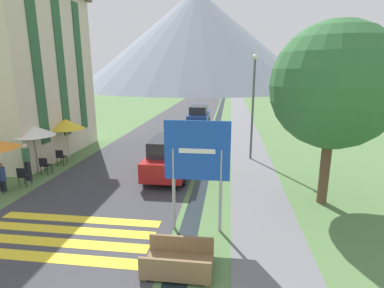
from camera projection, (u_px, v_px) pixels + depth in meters
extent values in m
plane|color=#517542|center=(200.00, 132.00, 24.48)|extent=(160.00, 160.00, 0.00)
cube|color=#38383D|center=(187.00, 114.00, 34.42)|extent=(6.40, 60.00, 0.01)
cube|color=slate|center=(241.00, 115.00, 33.68)|extent=(2.20, 60.00, 0.01)
cube|color=black|center=(219.00, 115.00, 33.97)|extent=(0.60, 60.00, 0.00)
cube|color=yellow|center=(43.00, 257.00, 8.00)|extent=(5.44, 0.44, 0.01)
cube|color=yellow|center=(57.00, 242.00, 8.67)|extent=(5.44, 0.44, 0.01)
cube|color=yellow|center=(70.00, 230.00, 9.35)|extent=(5.44, 0.44, 0.01)
cube|color=yellow|center=(81.00, 219.00, 10.02)|extent=(5.44, 0.44, 0.01)
cone|color=gray|center=(197.00, 40.00, 82.85)|extent=(64.67, 64.67, 26.21)
cube|color=beige|center=(19.00, 68.00, 16.72)|extent=(4.93, 7.66, 10.04)
cube|color=#285633|center=(37.00, 67.00, 14.39)|extent=(0.06, 0.70, 7.53)
cube|color=#285633|center=(61.00, 67.00, 16.42)|extent=(0.06, 0.70, 7.53)
cube|color=#285633|center=(80.00, 68.00, 18.45)|extent=(0.06, 0.70, 7.53)
cylinder|color=#9E9EA3|center=(174.00, 189.00, 9.18)|extent=(0.10, 0.10, 2.61)
cylinder|color=#9E9EA3|center=(221.00, 192.00, 9.00)|extent=(0.10, 0.10, 2.61)
cube|color=#1947B7|center=(197.00, 151.00, 8.77)|extent=(1.96, 0.05, 1.80)
cube|color=white|center=(197.00, 151.00, 8.75)|extent=(1.08, 0.02, 0.14)
cube|color=brown|center=(178.00, 266.00, 7.43)|extent=(1.70, 1.10, 0.12)
cube|color=brown|center=(174.00, 269.00, 6.87)|extent=(1.70, 0.08, 0.45)
cube|color=brown|center=(181.00, 244.00, 7.85)|extent=(1.70, 0.08, 0.45)
cube|color=brown|center=(148.00, 267.00, 7.55)|extent=(0.16, 0.99, 0.08)
cube|color=brown|center=(209.00, 272.00, 7.36)|extent=(0.16, 0.99, 0.08)
cube|color=#A31919|center=(170.00, 160.00, 14.29)|extent=(1.79, 4.49, 0.84)
cube|color=#23282D|center=(169.00, 145.00, 13.90)|extent=(1.52, 2.47, 0.68)
cylinder|color=black|center=(160.00, 159.00, 15.84)|extent=(0.18, 0.60, 0.60)
cylinder|color=black|center=(192.00, 160.00, 15.63)|extent=(0.18, 0.60, 0.60)
cylinder|color=black|center=(145.00, 177.00, 13.16)|extent=(0.18, 0.60, 0.60)
cylinder|color=black|center=(184.00, 179.00, 12.95)|extent=(0.18, 0.60, 0.60)
cube|color=navy|center=(199.00, 118.00, 26.89)|extent=(1.71, 4.15, 0.84)
cube|color=#23282D|center=(199.00, 110.00, 26.51)|extent=(1.45, 2.28, 0.68)
cylinder|color=black|center=(192.00, 120.00, 28.33)|extent=(0.18, 0.60, 0.60)
cylinder|color=black|center=(209.00, 120.00, 28.13)|extent=(0.18, 0.60, 0.60)
cylinder|color=black|center=(188.00, 125.00, 25.85)|extent=(0.18, 0.60, 0.60)
cylinder|color=black|center=(207.00, 125.00, 25.65)|extent=(0.18, 0.60, 0.60)
cylinder|color=black|center=(4.00, 188.00, 12.10)|extent=(0.03, 0.03, 0.45)
cube|color=black|center=(62.00, 157.00, 15.72)|extent=(0.40, 0.40, 0.04)
cube|color=black|center=(59.00, 154.00, 15.50)|extent=(0.40, 0.04, 0.40)
cylinder|color=black|center=(61.00, 160.00, 15.96)|extent=(0.03, 0.03, 0.45)
cylinder|color=black|center=(67.00, 160.00, 15.92)|extent=(0.03, 0.03, 0.45)
cylinder|color=black|center=(57.00, 162.00, 15.63)|extent=(0.03, 0.03, 0.45)
cylinder|color=black|center=(63.00, 162.00, 15.59)|extent=(0.03, 0.03, 0.45)
cube|color=black|center=(25.00, 176.00, 12.86)|extent=(0.40, 0.40, 0.04)
cube|color=black|center=(21.00, 173.00, 12.64)|extent=(0.40, 0.04, 0.40)
cylinder|color=black|center=(24.00, 179.00, 13.10)|extent=(0.03, 0.03, 0.45)
cylinder|color=black|center=(31.00, 180.00, 13.06)|extent=(0.03, 0.03, 0.45)
cylinder|color=black|center=(19.00, 182.00, 12.77)|extent=(0.03, 0.03, 0.45)
cylinder|color=black|center=(26.00, 182.00, 12.73)|extent=(0.03, 0.03, 0.45)
cube|color=black|center=(46.00, 165.00, 14.31)|extent=(0.40, 0.40, 0.04)
cube|color=black|center=(43.00, 162.00, 14.09)|extent=(0.40, 0.04, 0.40)
cylinder|color=black|center=(45.00, 168.00, 14.55)|extent=(0.03, 0.03, 0.45)
cylinder|color=black|center=(52.00, 169.00, 14.51)|extent=(0.03, 0.03, 0.45)
cylinder|color=black|center=(41.00, 171.00, 14.22)|extent=(0.03, 0.03, 0.45)
cylinder|color=black|center=(48.00, 171.00, 14.18)|extent=(0.03, 0.03, 0.45)
cylinder|color=#B7B2A8|center=(36.00, 151.00, 14.48)|extent=(0.06, 0.06, 2.17)
cone|color=silver|center=(34.00, 131.00, 14.25)|extent=(1.95, 1.95, 0.48)
cylinder|color=#B7B2A8|center=(68.00, 141.00, 16.73)|extent=(0.06, 0.06, 2.08)
cone|color=yellow|center=(66.00, 124.00, 16.51)|extent=(1.96, 1.96, 0.54)
cylinder|color=#282833|center=(1.00, 186.00, 12.34)|extent=(0.14, 0.14, 0.46)
cylinder|color=#282833|center=(5.00, 186.00, 12.31)|extent=(0.14, 0.14, 0.46)
cylinder|color=navy|center=(1.00, 174.00, 12.20)|extent=(0.32, 0.32, 0.57)
cylinder|color=#282833|center=(26.00, 171.00, 13.47)|extent=(0.14, 0.14, 0.92)
cylinder|color=#282833|center=(30.00, 171.00, 13.45)|extent=(0.14, 0.14, 0.92)
cylinder|color=#386B47|center=(26.00, 155.00, 13.28)|extent=(0.32, 0.32, 0.58)
sphere|color=beige|center=(25.00, 146.00, 13.19)|extent=(0.22, 0.22, 0.22)
cylinder|color=#515156|center=(253.00, 111.00, 16.36)|extent=(0.12, 0.12, 5.43)
sphere|color=silver|center=(255.00, 57.00, 15.68)|extent=(0.28, 0.28, 0.28)
cylinder|color=brown|center=(325.00, 171.00, 11.05)|extent=(0.36, 0.36, 2.48)
sphere|color=#336B38|center=(334.00, 86.00, 10.31)|extent=(4.39, 4.39, 4.39)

